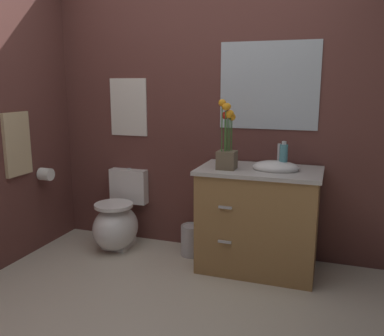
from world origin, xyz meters
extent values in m
plane|color=beige|center=(0.00, 0.00, 0.00)|extent=(9.40, 9.40, 0.00)
cube|color=brown|center=(0.20, 1.46, 1.25)|extent=(4.39, 0.05, 2.50)
ellipsoid|color=white|center=(-0.74, 1.11, 0.20)|extent=(0.38, 0.48, 0.40)
cube|color=white|center=(-0.74, 1.16, 0.09)|extent=(0.22, 0.26, 0.18)
cube|color=white|center=(-0.74, 1.40, 0.52)|extent=(0.36, 0.13, 0.32)
cylinder|color=white|center=(-0.74, 1.09, 0.42)|extent=(0.34, 0.34, 0.03)
cylinder|color=#B7B7BC|center=(-0.74, 1.40, 0.68)|extent=(0.04, 0.04, 0.02)
cube|color=#9E7242|center=(0.53, 1.13, 0.40)|extent=(0.90, 0.52, 0.79)
cube|color=#BCB7B2|center=(0.53, 1.13, 0.81)|extent=(0.94, 0.56, 0.03)
ellipsoid|color=white|center=(0.65, 1.13, 0.84)|extent=(0.36, 0.26, 0.10)
cylinder|color=#B7B7BC|center=(0.65, 1.29, 0.91)|extent=(0.02, 0.02, 0.18)
cube|color=#B7B7BC|center=(0.33, 0.86, 0.57)|extent=(0.10, 0.02, 0.02)
cube|color=#B7B7BC|center=(0.33, 0.86, 0.30)|extent=(0.10, 0.02, 0.02)
cube|color=brown|center=(0.29, 1.04, 0.89)|extent=(0.14, 0.14, 0.14)
cylinder|color=#386B2D|center=(0.31, 1.04, 1.11)|extent=(0.01, 0.01, 0.28)
sphere|color=orange|center=(0.31, 1.04, 1.25)|extent=(0.06, 0.06, 0.06)
cylinder|color=#386B2D|center=(0.31, 1.08, 1.09)|extent=(0.01, 0.01, 0.26)
sphere|color=orange|center=(0.31, 1.08, 1.22)|extent=(0.06, 0.06, 0.06)
cylinder|color=#386B2D|center=(0.28, 1.06, 1.13)|extent=(0.01, 0.01, 0.33)
sphere|color=orange|center=(0.28, 1.06, 1.30)|extent=(0.06, 0.06, 0.06)
cylinder|color=#386B2D|center=(0.27, 1.06, 1.10)|extent=(0.01, 0.01, 0.27)
sphere|color=red|center=(0.27, 1.06, 1.23)|extent=(0.06, 0.06, 0.06)
cylinder|color=#386B2D|center=(0.25, 1.02, 1.15)|extent=(0.01, 0.01, 0.36)
sphere|color=orange|center=(0.25, 1.02, 1.33)|extent=(0.06, 0.06, 0.06)
cylinder|color=#386B2D|center=(0.28, 1.01, 1.13)|extent=(0.01, 0.01, 0.34)
sphere|color=orange|center=(0.28, 1.01, 1.30)|extent=(0.06, 0.06, 0.06)
cylinder|color=#386B2D|center=(0.30, 1.03, 1.10)|extent=(0.01, 0.01, 0.28)
sphere|color=orange|center=(0.30, 1.03, 1.24)|extent=(0.06, 0.06, 0.06)
cylinder|color=teal|center=(0.70, 1.14, 0.92)|extent=(0.06, 0.06, 0.20)
cylinder|color=#B7B7BC|center=(0.70, 1.14, 1.03)|extent=(0.03, 0.03, 0.02)
cylinder|color=#B7B7BC|center=(-0.06, 1.21, 0.13)|extent=(0.18, 0.18, 0.26)
torus|color=#B7B7BC|center=(-0.06, 1.21, 0.27)|extent=(0.18, 0.18, 0.01)
cube|color=silver|center=(-0.74, 1.43, 1.25)|extent=(0.36, 0.01, 0.52)
cube|color=#B2BCC6|center=(0.53, 1.43, 1.45)|extent=(0.80, 0.01, 0.70)
cube|color=tan|center=(-1.39, 0.71, 0.98)|extent=(0.03, 0.28, 0.52)
cylinder|color=white|center=(-1.34, 0.96, 0.68)|extent=(0.11, 0.11, 0.11)
camera|label=1|loc=(1.05, -1.97, 1.47)|focal=38.47mm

